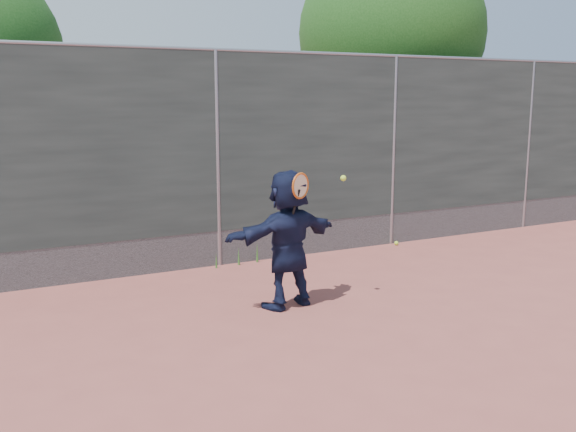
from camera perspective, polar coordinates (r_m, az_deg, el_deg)
name	(u,v)px	position (r m, az deg, el deg)	size (l,w,h in m)	color
ground	(352,349)	(6.29, 5.75, -11.67)	(80.00, 80.00, 0.00)	#9E4C42
player	(288,239)	(7.25, 0.00, -2.05)	(1.47, 0.47, 1.58)	#131834
ball_ground	(396,243)	(10.56, 9.61, -2.39)	(0.07, 0.07, 0.07)	#CDF736
fence	(217,155)	(8.99, -6.31, 5.45)	(20.00, 0.06, 3.03)	#38423D
swing_action	(305,187)	(7.03, 1.49, 2.63)	(0.76, 0.17, 0.51)	#C04F12
tree_right	(397,39)	(13.27, 9.67, 15.24)	(3.78, 3.60, 5.39)	#382314
weed_clump	(241,255)	(9.23, -4.16, -3.51)	(0.68, 0.07, 0.30)	#387226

